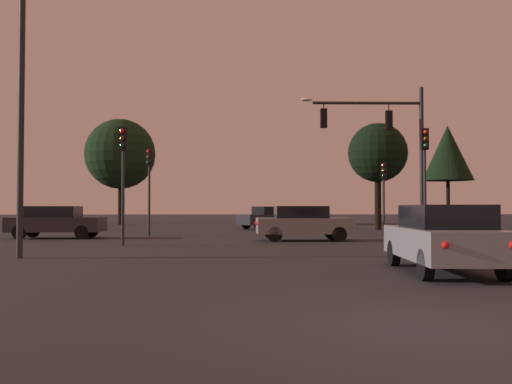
{
  "coord_description": "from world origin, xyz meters",
  "views": [
    {
      "loc": [
        -2.35,
        -6.67,
        1.46
      ],
      "look_at": [
        -1.27,
        17.17,
        2.13
      ],
      "focal_mm": 38.73,
      "sensor_mm": 36.0,
      "label": 1
    }
  ],
  "objects_px": {
    "car_nearside_lane": "(443,237)",
    "tree_center_horizon": "(120,154)",
    "traffic_signal_mast_arm": "(388,137)",
    "tree_behind_sign": "(448,153)",
    "traffic_light_median": "(425,162)",
    "traffic_light_corner_right": "(123,162)",
    "car_crossing_right": "(56,222)",
    "tree_left_far": "(378,153)",
    "car_crossing_left": "(303,223)",
    "traffic_light_far_side": "(384,183)",
    "traffic_light_corner_left": "(149,174)",
    "car_far_lane": "(271,217)",
    "parking_lot_lamp_post": "(21,79)"
  },
  "relations": [
    {
      "from": "car_crossing_right",
      "to": "tree_left_far",
      "type": "bearing_deg",
      "value": 27.13
    },
    {
      "from": "traffic_light_corner_right",
      "to": "car_crossing_right",
      "type": "relative_size",
      "value": 1.03
    },
    {
      "from": "traffic_light_corner_left",
      "to": "car_nearside_lane",
      "type": "xyz_separation_m",
      "value": [
        9.0,
        -16.6,
        -2.4
      ]
    },
    {
      "from": "traffic_light_median",
      "to": "car_crossing_left",
      "type": "distance_m",
      "value": 5.75
    },
    {
      "from": "car_nearside_lane",
      "to": "tree_behind_sign",
      "type": "distance_m",
      "value": 36.38
    },
    {
      "from": "traffic_light_corner_right",
      "to": "tree_behind_sign",
      "type": "height_order",
      "value": "tree_behind_sign"
    },
    {
      "from": "traffic_signal_mast_arm",
      "to": "traffic_light_far_side",
      "type": "height_order",
      "value": "traffic_signal_mast_arm"
    },
    {
      "from": "car_far_lane",
      "to": "car_crossing_right",
      "type": "bearing_deg",
      "value": -136.3
    },
    {
      "from": "car_far_lane",
      "to": "tree_left_far",
      "type": "distance_m",
      "value": 8.2
    },
    {
      "from": "parking_lot_lamp_post",
      "to": "traffic_light_corner_left",
      "type": "bearing_deg",
      "value": 81.64
    },
    {
      "from": "car_far_lane",
      "to": "tree_center_horizon",
      "type": "xyz_separation_m",
      "value": [
        -12.13,
        10.38,
        5.21
      ]
    },
    {
      "from": "traffic_light_corner_right",
      "to": "traffic_light_corner_left",
      "type": "bearing_deg",
      "value": 90.7
    },
    {
      "from": "car_far_lane",
      "to": "tree_center_horizon",
      "type": "height_order",
      "value": "tree_center_horizon"
    },
    {
      "from": "traffic_light_corner_right",
      "to": "traffic_light_far_side",
      "type": "bearing_deg",
      "value": 31.63
    },
    {
      "from": "traffic_light_median",
      "to": "parking_lot_lamp_post",
      "type": "relative_size",
      "value": 0.58
    },
    {
      "from": "traffic_light_far_side",
      "to": "tree_center_horizon",
      "type": "xyz_separation_m",
      "value": [
        -17.54,
        18.4,
        3.25
      ]
    },
    {
      "from": "traffic_light_corner_left",
      "to": "parking_lot_lamp_post",
      "type": "bearing_deg",
      "value": -98.36
    },
    {
      "from": "traffic_light_median",
      "to": "tree_behind_sign",
      "type": "bearing_deg",
      "value": 66.06
    },
    {
      "from": "car_crossing_right",
      "to": "parking_lot_lamp_post",
      "type": "relative_size",
      "value": 0.54
    },
    {
      "from": "parking_lot_lamp_post",
      "to": "traffic_light_far_side",
      "type": "bearing_deg",
      "value": 41.86
    },
    {
      "from": "traffic_light_far_side",
      "to": "traffic_signal_mast_arm",
      "type": "bearing_deg",
      "value": -101.95
    },
    {
      "from": "traffic_signal_mast_arm",
      "to": "car_nearside_lane",
      "type": "relative_size",
      "value": 1.59
    },
    {
      "from": "car_far_lane",
      "to": "tree_behind_sign",
      "type": "distance_m",
      "value": 18.53
    },
    {
      "from": "car_crossing_left",
      "to": "tree_left_far",
      "type": "relative_size",
      "value": 0.61
    },
    {
      "from": "traffic_light_corner_left",
      "to": "traffic_light_corner_right",
      "type": "height_order",
      "value": "traffic_light_corner_right"
    },
    {
      "from": "traffic_signal_mast_arm",
      "to": "car_crossing_left",
      "type": "xyz_separation_m",
      "value": [
        -4.18,
        -1.29,
        -3.96
      ]
    },
    {
      "from": "traffic_signal_mast_arm",
      "to": "traffic_light_corner_right",
      "type": "height_order",
      "value": "traffic_signal_mast_arm"
    },
    {
      "from": "parking_lot_lamp_post",
      "to": "tree_left_far",
      "type": "distance_m",
      "value": 24.97
    },
    {
      "from": "traffic_light_median",
      "to": "tree_center_horizon",
      "type": "bearing_deg",
      "value": 125.64
    },
    {
      "from": "traffic_signal_mast_arm",
      "to": "car_crossing_left",
      "type": "distance_m",
      "value": 5.9
    },
    {
      "from": "traffic_light_median",
      "to": "car_crossing_right",
      "type": "height_order",
      "value": "traffic_light_median"
    },
    {
      "from": "tree_center_horizon",
      "to": "traffic_light_far_side",
      "type": "bearing_deg",
      "value": -46.38
    },
    {
      "from": "tree_center_horizon",
      "to": "car_crossing_left",
      "type": "bearing_deg",
      "value": -61.47
    },
    {
      "from": "traffic_light_corner_right",
      "to": "traffic_light_median",
      "type": "relative_size",
      "value": 0.95
    },
    {
      "from": "traffic_signal_mast_arm",
      "to": "tree_behind_sign",
      "type": "distance_m",
      "value": 22.93
    },
    {
      "from": "traffic_signal_mast_arm",
      "to": "traffic_light_median",
      "type": "bearing_deg",
      "value": -73.13
    },
    {
      "from": "traffic_light_corner_right",
      "to": "tree_left_far",
      "type": "bearing_deg",
      "value": 46.0
    },
    {
      "from": "traffic_light_median",
      "to": "tree_behind_sign",
      "type": "height_order",
      "value": "tree_behind_sign"
    },
    {
      "from": "tree_behind_sign",
      "to": "tree_left_far",
      "type": "height_order",
      "value": "tree_behind_sign"
    },
    {
      "from": "car_crossing_left",
      "to": "traffic_light_corner_right",
      "type": "bearing_deg",
      "value": -159.48
    },
    {
      "from": "traffic_light_median",
      "to": "car_nearside_lane",
      "type": "height_order",
      "value": "traffic_light_median"
    },
    {
      "from": "car_crossing_left",
      "to": "tree_left_far",
      "type": "distance_m",
      "value": 13.84
    },
    {
      "from": "tree_behind_sign",
      "to": "traffic_light_median",
      "type": "bearing_deg",
      "value": -113.94
    },
    {
      "from": "car_crossing_right",
      "to": "tree_center_horizon",
      "type": "relative_size",
      "value": 0.49
    },
    {
      "from": "traffic_signal_mast_arm",
      "to": "traffic_light_median",
      "type": "xyz_separation_m",
      "value": [
        0.79,
        -2.62,
        -1.39
      ]
    },
    {
      "from": "car_far_lane",
      "to": "tree_left_far",
      "type": "relative_size",
      "value": 0.67
    },
    {
      "from": "car_crossing_left",
      "to": "car_far_lane",
      "type": "bearing_deg",
      "value": 92.18
    },
    {
      "from": "traffic_signal_mast_arm",
      "to": "tree_left_far",
      "type": "bearing_deg",
      "value": 77.59
    },
    {
      "from": "traffic_light_corner_right",
      "to": "car_far_lane",
      "type": "bearing_deg",
      "value": 66.26
    },
    {
      "from": "car_nearside_lane",
      "to": "tree_center_horizon",
      "type": "relative_size",
      "value": 0.5
    }
  ]
}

